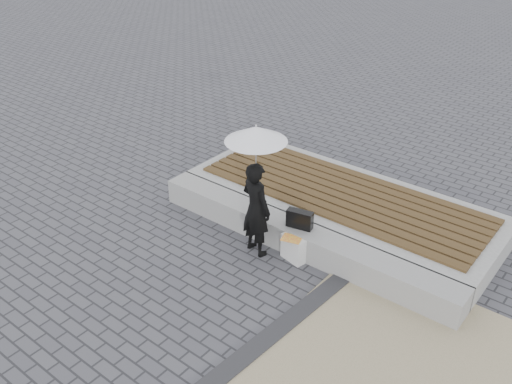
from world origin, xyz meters
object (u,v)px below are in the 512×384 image
Objects in this scene: handbag at (300,219)px; parasol at (256,134)px; canvas_tote at (293,249)px; seating_ledge at (298,238)px; woman at (256,209)px.

parasol is at bearing -151.83° from handbag.
canvas_tote is at bearing 16.06° from parasol.
handbag is (0.01, -0.01, 0.33)m from seating_ledge.
parasol is 1.78m from canvas_tote.
parasol is 2.83× the size of handbag.
seating_ledge is 0.28m from canvas_tote.
woman is at bearing -151.83° from handbag.
handbag reaches higher than canvas_tote.
woman is 1.15m from parasol.
woman is at bearing -152.04° from canvas_tote.
parasol is (-0.46, -0.42, 1.68)m from seating_ledge.
canvas_tote is (0.08, -0.25, -0.34)m from handbag.
handbag is (0.48, 0.41, -0.19)m from woman.
handbag is at bearing -127.64° from woman.
parasol is at bearing -168.56° from woman.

